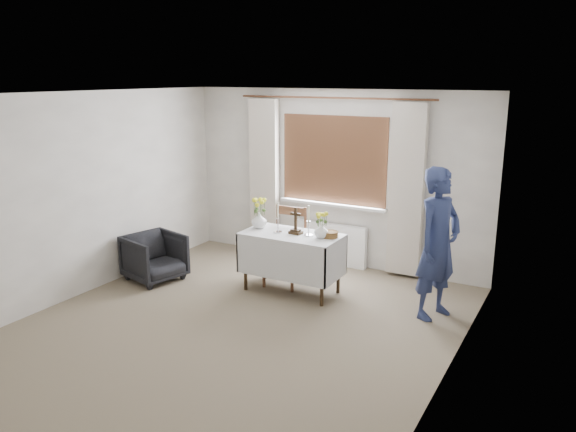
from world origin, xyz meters
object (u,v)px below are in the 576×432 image
Objects in this scene: wooden_cross at (296,221)px; flower_vase_left at (259,220)px; armchair at (155,257)px; wooden_chair at (285,247)px; person at (438,244)px; altar_table at (292,263)px; flower_vase_right at (321,231)px.

wooden_cross is 1.64× the size of flower_vase_left.
armchair is 1.52m from flower_vase_left.
person reaches higher than wooden_chair.
armchair is at bearing -163.85° from altar_table.
armchair is (-1.61, -0.69, -0.20)m from wooden_chair.
altar_table is 6.91× the size of flower_vase_right.
flower_vase_right is (2.20, 0.54, 0.54)m from armchair.
altar_table is at bearing 116.46° from person.
armchair is 2.06× the size of wooden_cross.
wooden_chair is (-0.20, 0.17, 0.13)m from altar_table.
wooden_cross is at bearing 179.03° from flower_vase_right.
wooden_cross is (0.24, -0.14, 0.42)m from wooden_chair.
armchair is 2.33m from flower_vase_right.
person is (1.98, -0.04, 0.35)m from wooden_chair.
person reaches higher than wooden_cross.
altar_table is 0.55m from wooden_cross.
altar_table is at bearing -142.29° from wooden_cross.
person is 1.75m from wooden_cross.
person reaches higher than armchair.
flower_vase_left is at bearing -160.41° from wooden_chair.
wooden_chair reaches higher than flower_vase_left.
flower_vase_right reaches higher than armchair.
wooden_chair reaches higher than flower_vase_right.
wooden_cross is 0.36m from flower_vase_right.
flower_vase_right is (0.90, -0.02, -0.01)m from flower_vase_left.
altar_table is 0.72× the size of person.
armchair is at bearing -156.63° from flower_vase_left.
altar_table is 1.88m from armchair.
wooden_chair is 0.50m from wooden_cross.
flower_vase_right is at bearing -61.93° from armchair.
flower_vase_right is at bearing -1.30° from flower_vase_left.
wooden_chair is 5.70× the size of flower_vase_right.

